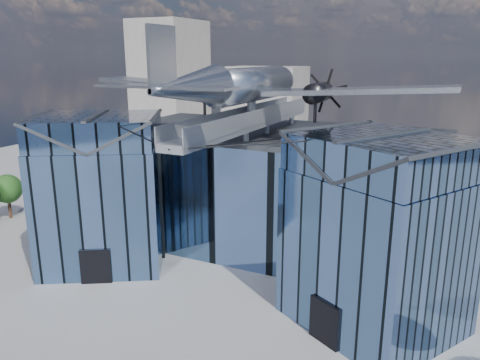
% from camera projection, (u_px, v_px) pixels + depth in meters
% --- Properties ---
extents(ground_plane, '(120.00, 120.00, 0.00)m').
position_uv_depth(ground_plane, '(228.00, 280.00, 34.54)').
color(ground_plane, gray).
extents(museum, '(32.88, 24.50, 17.60)m').
position_uv_depth(museum, '(260.00, 189.00, 38.17)').
color(museum, '#486692').
rests_on(museum, ground).
extents(bg_towers, '(77.00, 24.50, 26.00)m').
position_uv_depth(bg_towers, '(378.00, 94.00, 75.32)').
color(bg_towers, gray).
rests_on(bg_towers, ground).
extents(tree_plaza_w, '(3.00, 3.00, 4.56)m').
position_uv_depth(tree_plaza_w, '(7.00, 189.00, 46.94)').
color(tree_plaza_w, '#362115').
rests_on(tree_plaza_w, ground).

